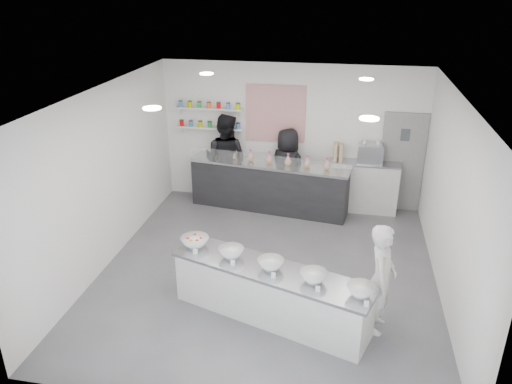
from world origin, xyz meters
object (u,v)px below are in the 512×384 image
espresso_ledge (363,186)px  staff_left (225,159)px  back_bar (269,186)px  woman_prep (381,279)px  staff_right (287,168)px  prep_counter (270,293)px  espresso_machine (370,154)px

espresso_ledge → staff_left: bearing=-178.6°
back_bar → woman_prep: 4.19m
back_bar → staff_right: size_ratio=1.94×
staff_right → espresso_ledge: bearing=-154.2°
prep_counter → back_bar: (-0.63, 3.64, 0.11)m
espresso_ledge → staff_right: bearing=-177.5°
back_bar → woman_prep: (2.14, -3.60, 0.29)m
back_bar → staff_left: size_ratio=1.70×
staff_right → espresso_machine: bearing=-154.3°
espresso_machine → espresso_ledge: bearing=180.0°
espresso_ledge → staff_right: (-1.59, -0.07, 0.32)m
espresso_ledge → staff_right: staff_right is taller
espresso_machine → woman_prep: size_ratio=0.31×
espresso_machine → staff_right: 1.73m
espresso_machine → prep_counter: bearing=-109.5°
woman_prep → espresso_machine: bearing=9.0°
prep_counter → espresso_ledge: espresso_ledge is taller
woman_prep → staff_left: size_ratio=0.82×
prep_counter → woman_prep: 1.56m
prep_counter → espresso_ledge: bearing=90.4°
prep_counter → staff_right: size_ratio=1.73×
woman_prep → espresso_ledge: bearing=10.4°
staff_left → espresso_machine: bearing=-167.7°
espresso_machine → staff_right: size_ratio=0.29×
espresso_machine → staff_right: (-1.68, -0.07, -0.40)m
woman_prep → staff_right: staff_right is taller
espresso_ledge → woman_prep: bearing=-87.1°
woman_prep → staff_left: (-3.13, 3.85, 0.18)m
prep_counter → staff_left: staff_left is taller
staff_left → staff_right: size_ratio=1.14×
staff_right → woman_prep: bearing=138.3°
espresso_machine → staff_left: bearing=-178.7°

